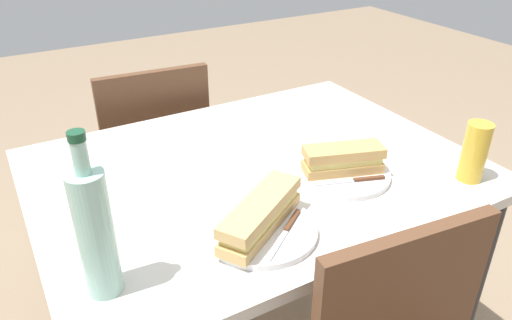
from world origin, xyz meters
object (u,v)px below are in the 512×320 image
at_px(baguette_sandwich_near, 261,214).
at_px(plate_far, 342,173).
at_px(water_bottle, 95,232).
at_px(beer_glass, 475,152).
at_px(plate_near, 261,230).
at_px(knife_near, 286,231).
at_px(baguette_sandwich_far, 343,159).
at_px(chair_near, 154,156).
at_px(knife_far, 354,180).
at_px(dining_table, 256,201).

xyz_separation_m(baguette_sandwich_near, plate_far, (-0.30, -0.10, -0.04)).
distance_m(water_bottle, beer_glass, 0.91).
xyz_separation_m(plate_near, water_bottle, (0.33, 0.00, 0.12)).
xyz_separation_m(plate_near, knife_near, (-0.04, 0.04, 0.01)).
distance_m(baguette_sandwich_far, beer_glass, 0.32).
distance_m(chair_near, baguette_sandwich_near, 0.93).
distance_m(knife_far, beer_glass, 0.31).
bearing_deg(baguette_sandwich_far, beer_glass, 147.67).
bearing_deg(plate_near, baguette_sandwich_near, -90.00).
bearing_deg(dining_table, plate_far, 138.12).
bearing_deg(baguette_sandwich_far, dining_table, -41.88).
distance_m(chair_near, baguette_sandwich_far, 0.87).
bearing_deg(baguette_sandwich_far, knife_far, 82.79).
bearing_deg(dining_table, chair_near, -82.10).
height_order(knife_near, baguette_sandwich_far, baguette_sandwich_far).
bearing_deg(plate_far, dining_table, -41.88).
relative_size(dining_table, chair_near, 1.33).
distance_m(dining_table, knife_far, 0.29).
relative_size(baguette_sandwich_far, knife_far, 1.22).
bearing_deg(knife_near, baguette_sandwich_near, -46.11).
relative_size(water_bottle, beer_glass, 2.10).
relative_size(knife_near, baguette_sandwich_far, 0.71).
relative_size(dining_table, baguette_sandwich_far, 5.34).
bearing_deg(knife_far, plate_far, -97.21).
bearing_deg(baguette_sandwich_near, chair_near, -93.05).
bearing_deg(water_bottle, knife_far, -175.43).
bearing_deg(beer_glass, dining_table, -36.26).
distance_m(knife_near, plate_far, 0.30).
relative_size(knife_near, water_bottle, 0.47).
relative_size(baguette_sandwich_far, water_bottle, 0.66).
distance_m(baguette_sandwich_far, water_bottle, 0.65).
height_order(chair_near, plate_far, chair_near).
xyz_separation_m(dining_table, knife_near, (0.10, 0.29, 0.13)).
relative_size(plate_near, knife_near, 1.62).
bearing_deg(chair_near, water_bottle, 66.72).
bearing_deg(water_bottle, chair_near, -113.28).
distance_m(chair_near, knife_near, 0.95).
xyz_separation_m(chair_near, baguette_sandwich_near, (0.05, 0.88, 0.29)).
bearing_deg(dining_table, water_bottle, 28.82).
xyz_separation_m(knife_far, beer_glass, (-0.28, 0.12, 0.06)).
distance_m(dining_table, water_bottle, 0.58).
bearing_deg(water_bottle, baguette_sandwich_near, -179.44).
relative_size(chair_near, baguette_sandwich_far, 4.02).
relative_size(baguette_sandwich_near, plate_far, 1.03).
bearing_deg(knife_far, knife_near, 18.76).
xyz_separation_m(baguette_sandwich_far, water_bottle, (0.63, 0.11, 0.08)).
bearing_deg(chair_near, baguette_sandwich_far, 108.16).
height_order(knife_near, plate_far, knife_near).
xyz_separation_m(dining_table, knife_far, (-0.16, 0.21, 0.13)).
xyz_separation_m(baguette_sandwich_far, knife_far, (0.01, 0.06, -0.03)).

